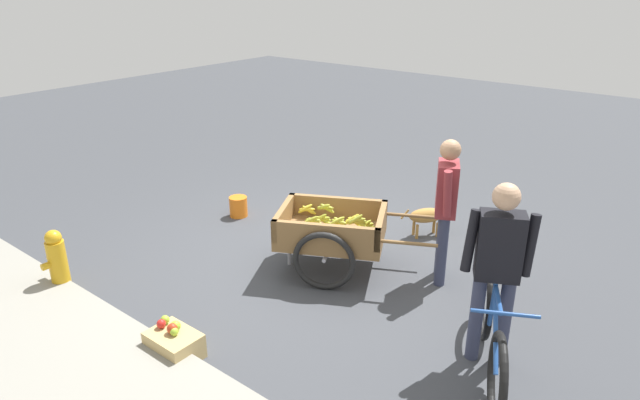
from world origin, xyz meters
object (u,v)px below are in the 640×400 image
fire_hydrant (57,261)px  fruit_cart (332,232)px  mixed_fruit_crate (174,343)px  vendor_person (446,200)px  dog (430,215)px  cyclist_person (498,260)px  bicycle (491,334)px  plastic_bucket (238,207)px

fire_hydrant → fruit_cart: bearing=-132.1°
fire_hydrant → mixed_fruit_crate: (-1.74, -0.05, -0.21)m
mixed_fruit_crate → fruit_cart: bearing=-93.5°
fruit_cart → vendor_person: 1.23m
dog → cyclist_person: bearing=129.6°
vendor_person → dog: size_ratio=2.78×
dog → bicycle: bearing=128.8°
dog → mixed_fruit_crate: size_ratio=1.24×
fire_hydrant → mixed_fruit_crate: fire_hydrant is taller
fruit_cart → plastic_bucket: 1.89m
vendor_person → dog: bearing=-55.8°
plastic_bucket → dog: bearing=-155.5°
fruit_cart → dog: 1.47m
dog → mixed_fruit_crate: 3.46m
fire_hydrant → plastic_bucket: bearing=-90.7°
bicycle → fire_hydrant: size_ratio=2.24×
vendor_person → dog: 1.23m
bicycle → dog: 2.52m
plastic_bucket → mixed_fruit_crate: bearing=125.7°
dog → fire_hydrant: size_ratio=0.81×
vendor_person → fire_hydrant: size_ratio=2.26×
vendor_person → plastic_bucket: vendor_person is taller
fruit_cart → mixed_fruit_crate: size_ratio=4.12×
dog → vendor_person: bearing=124.2°
cyclist_person → dog: cyclist_person is taller
bicycle → cyclist_person: cyclist_person is taller
fruit_cart → fire_hydrant: size_ratio=2.71×
fruit_cart → vendor_person: vendor_person is taller
cyclist_person → mixed_fruit_crate: cyclist_person is taller
vendor_person → mixed_fruit_crate: size_ratio=3.44×
cyclist_person → plastic_bucket: size_ratio=5.86×
fire_hydrant → mixed_fruit_crate: 1.75m
fire_hydrant → plastic_bucket: size_ratio=2.52×
vendor_person → fire_hydrant: 3.91m
cyclist_person → plastic_bucket: 3.93m
vendor_person → plastic_bucket: 2.96m
vendor_person → cyclist_person: (-0.91, 0.95, 0.03)m
vendor_person → dog: (0.60, -0.88, -0.63)m
cyclist_person → fire_hydrant: cyclist_person is taller
cyclist_person → mixed_fruit_crate: (2.05, 1.58, -0.81)m
bicycle → vendor_person: bearing=-47.8°
cyclist_person → bicycle: bearing=117.5°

